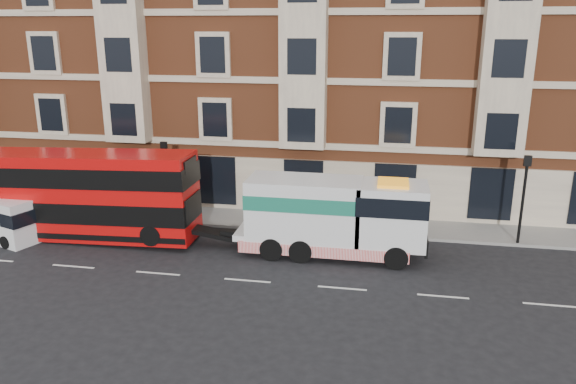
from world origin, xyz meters
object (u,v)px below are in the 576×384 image
object	(u,v)px
box_van	(1,218)
pedestrian	(44,191)
tow_truck	(331,216)
double_decker_bus	(88,194)

from	to	relation	value
box_van	pedestrian	world-z (taller)	box_van
tow_truck	pedestrian	distance (m)	18.07
tow_truck	pedestrian	xyz separation A→B (m)	(-17.51, 4.36, -1.02)
box_van	pedestrian	xyz separation A→B (m)	(-1.08, 5.22, -0.20)
tow_truck	pedestrian	bearing A→B (deg)	166.02
double_decker_bus	box_van	bearing A→B (deg)	-168.92
tow_truck	box_van	distance (m)	16.48
box_van	pedestrian	distance (m)	5.33
double_decker_bus	pedestrian	xyz separation A→B (m)	(-5.45, 4.36, -1.43)
box_van	pedestrian	bearing A→B (deg)	121.18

